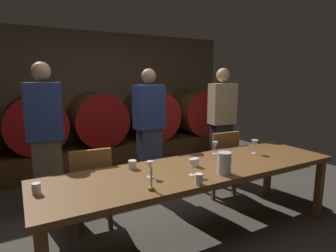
{
  "coord_description": "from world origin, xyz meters",
  "views": [
    {
      "loc": [
        -1.24,
        -2.22,
        1.57
      ],
      "look_at": [
        0.15,
        0.28,
        1.07
      ],
      "focal_mm": 29.47,
      "sensor_mm": 36.0,
      "label": 1
    }
  ],
  "objects_px": {
    "wine_glass_far_left": "(150,166)",
    "cup_center_right": "(199,179)",
    "wine_barrel_center": "(97,119)",
    "wine_glass_far_right": "(255,144)",
    "wine_barrel_far_right": "(194,112)",
    "wine_glass_center_right": "(215,145)",
    "wine_barrel_right": "(150,115)",
    "cup_far_left": "(36,189)",
    "guest_left": "(46,138)",
    "guest_right": "(222,123)",
    "candle_center": "(151,183)",
    "guest_center": "(149,131)",
    "dining_table": "(197,173)",
    "pitcher": "(224,163)",
    "cup_center_left": "(132,165)",
    "wine_glass_center_left": "(192,164)",
    "chair_right": "(220,160)",
    "cup_far_right": "(196,162)",
    "wine_barrel_left": "(35,123)",
    "chair_left": "(90,184)"
  },
  "relations": [
    {
      "from": "dining_table",
      "to": "guest_left",
      "type": "height_order",
      "value": "guest_left"
    },
    {
      "from": "wine_glass_center_left",
      "to": "cup_far_left",
      "type": "bearing_deg",
      "value": 169.34
    },
    {
      "from": "chair_right",
      "to": "wine_barrel_center",
      "type": "bearing_deg",
      "value": -58.43
    },
    {
      "from": "guest_center",
      "to": "cup_center_left",
      "type": "xyz_separation_m",
      "value": [
        -0.64,
        -0.98,
        -0.1
      ]
    },
    {
      "from": "wine_barrel_left",
      "to": "wine_glass_center_left",
      "type": "bearing_deg",
      "value": -69.64
    },
    {
      "from": "chair_right",
      "to": "wine_glass_far_left",
      "type": "relative_size",
      "value": 6.14
    },
    {
      "from": "wine_glass_far_left",
      "to": "wine_glass_center_right",
      "type": "height_order",
      "value": "wine_glass_far_left"
    },
    {
      "from": "guest_right",
      "to": "wine_glass_far_left",
      "type": "height_order",
      "value": "guest_right"
    },
    {
      "from": "guest_left",
      "to": "cup_center_right",
      "type": "distance_m",
      "value": 1.88
    },
    {
      "from": "dining_table",
      "to": "wine_glass_center_right",
      "type": "xyz_separation_m",
      "value": [
        0.44,
        0.29,
        0.16
      ]
    },
    {
      "from": "chair_right",
      "to": "cup_far_left",
      "type": "xyz_separation_m",
      "value": [
        -2.24,
        -0.6,
        0.27
      ]
    },
    {
      "from": "wine_barrel_right",
      "to": "cup_far_left",
      "type": "distance_m",
      "value": 3.4
    },
    {
      "from": "chair_left",
      "to": "cup_far_right",
      "type": "relative_size",
      "value": 10.57
    },
    {
      "from": "wine_barrel_left",
      "to": "guest_right",
      "type": "height_order",
      "value": "guest_right"
    },
    {
      "from": "pitcher",
      "to": "cup_center_left",
      "type": "distance_m",
      "value": 0.85
    },
    {
      "from": "wine_barrel_left",
      "to": "wine_glass_center_left",
      "type": "distance_m",
      "value": 3.04
    },
    {
      "from": "guest_left",
      "to": "cup_far_right",
      "type": "xyz_separation_m",
      "value": [
        1.2,
        -1.23,
        -0.13
      ]
    },
    {
      "from": "wine_barrel_center",
      "to": "wine_barrel_right",
      "type": "xyz_separation_m",
      "value": [
        1.02,
        0.0,
        0.0
      ]
    },
    {
      "from": "guest_left",
      "to": "guest_right",
      "type": "xyz_separation_m",
      "value": [
        2.5,
        -0.05,
        -0.01
      ]
    },
    {
      "from": "wine_glass_far_left",
      "to": "cup_center_right",
      "type": "distance_m",
      "value": 0.44
    },
    {
      "from": "wine_glass_far_right",
      "to": "wine_glass_center_left",
      "type": "bearing_deg",
      "value": -166.34
    },
    {
      "from": "cup_center_left",
      "to": "cup_center_right",
      "type": "bearing_deg",
      "value": -62.57
    },
    {
      "from": "wine_glass_center_left",
      "to": "wine_glass_far_left",
      "type": "bearing_deg",
      "value": 157.91
    },
    {
      "from": "wine_glass_far_right",
      "to": "cup_center_left",
      "type": "bearing_deg",
      "value": 172.85
    },
    {
      "from": "dining_table",
      "to": "wine_glass_center_right",
      "type": "height_order",
      "value": "wine_glass_center_right"
    },
    {
      "from": "guest_left",
      "to": "cup_far_right",
      "type": "distance_m",
      "value": 1.72
    },
    {
      "from": "wine_glass_far_left",
      "to": "cup_far_left",
      "type": "bearing_deg",
      "value": 174.07
    },
    {
      "from": "wine_glass_center_left",
      "to": "cup_center_left",
      "type": "height_order",
      "value": "wine_glass_center_left"
    },
    {
      "from": "guest_center",
      "to": "wine_barrel_right",
      "type": "bearing_deg",
      "value": -120.04
    },
    {
      "from": "wine_barrel_far_right",
      "to": "wine_glass_center_right",
      "type": "bearing_deg",
      "value": -119.58
    },
    {
      "from": "wine_barrel_center",
      "to": "wine_glass_far_right",
      "type": "height_order",
      "value": "wine_barrel_center"
    },
    {
      "from": "wine_barrel_center",
      "to": "candle_center",
      "type": "relative_size",
      "value": 4.51
    },
    {
      "from": "guest_left",
      "to": "cup_center_right",
      "type": "bearing_deg",
      "value": 131.76
    },
    {
      "from": "dining_table",
      "to": "guest_left",
      "type": "distance_m",
      "value": 1.75
    },
    {
      "from": "wine_glass_center_right",
      "to": "wine_barrel_center",
      "type": "bearing_deg",
      "value": 106.11
    },
    {
      "from": "wine_glass_far_left",
      "to": "cup_center_left",
      "type": "relative_size",
      "value": 1.78
    },
    {
      "from": "wine_barrel_center",
      "to": "chair_right",
      "type": "xyz_separation_m",
      "value": [
        1.1,
        -2.02,
        -0.37
      ]
    },
    {
      "from": "pitcher",
      "to": "cup_center_right",
      "type": "bearing_deg",
      "value": -164.47
    },
    {
      "from": "wine_glass_far_left",
      "to": "wine_glass_center_right",
      "type": "bearing_deg",
      "value": 18.07
    },
    {
      "from": "wine_barrel_far_right",
      "to": "cup_center_left",
      "type": "xyz_separation_m",
      "value": [
        -2.37,
        -2.43,
        -0.09
      ]
    },
    {
      "from": "dining_table",
      "to": "guest_center",
      "type": "distance_m",
      "value": 1.26
    },
    {
      "from": "wine_barrel_far_right",
      "to": "candle_center",
      "type": "xyz_separation_m",
      "value": [
        -2.43,
        -2.97,
        -0.08
      ]
    },
    {
      "from": "wine_barrel_right",
      "to": "guest_right",
      "type": "height_order",
      "value": "guest_right"
    },
    {
      "from": "wine_barrel_far_right",
      "to": "pitcher",
      "type": "height_order",
      "value": "wine_barrel_far_right"
    },
    {
      "from": "cup_far_left",
      "to": "pitcher",
      "type": "bearing_deg",
      "value": -12.64
    },
    {
      "from": "wine_barrel_left",
      "to": "pitcher",
      "type": "distance_m",
      "value": 3.24
    },
    {
      "from": "wine_glass_far_left",
      "to": "wine_glass_center_left",
      "type": "relative_size",
      "value": 0.97
    },
    {
      "from": "chair_left",
      "to": "wine_glass_center_left",
      "type": "xyz_separation_m",
      "value": [
        0.71,
        -0.81,
        0.34
      ]
    },
    {
      "from": "cup_center_right",
      "to": "cup_far_right",
      "type": "relative_size",
      "value": 1.07
    },
    {
      "from": "wine_barrel_right",
      "to": "cup_far_right",
      "type": "distance_m",
      "value": 2.78
    }
  ]
}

